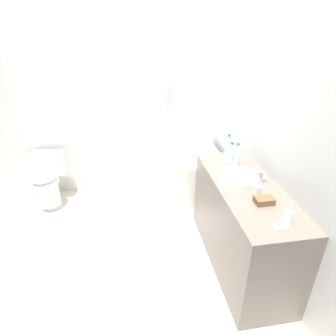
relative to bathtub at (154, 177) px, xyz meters
The scene contains 17 objects.
ground_plane 1.03m from the bathtub, 119.00° to the right, with size 3.80×3.80×0.00m, color beige.
wall_back_tiled 1.06m from the bathtub, 137.92° to the left, with size 3.20×0.10×2.32m, color silver.
wall_right_mirror 1.55m from the bathtub, 41.30° to the right, with size 0.10×2.87×2.32m, color silver.
bathtub is the anchor object (origin of this frame).
toilet 1.30m from the bathtub, behind, with size 0.39×0.53×0.66m.
vanity_counter 1.40m from the bathtub, 61.54° to the right, with size 0.52×1.39×0.85m, color #6B6056.
sink_basin 1.40m from the bathtub, 61.27° to the right, with size 0.35×0.35×0.06m, color white.
sink_faucet 1.50m from the bathtub, 53.74° to the right, with size 0.10×0.15×0.07m.
water_bottle_0 1.14m from the bathtub, 42.25° to the right, with size 0.06×0.06×0.24m.
water_bottle_1 1.28m from the bathtub, 50.84° to the right, with size 0.06×0.06×0.24m.
water_bottle_2 1.19m from the bathtub, 47.60° to the right, with size 0.06×0.06×0.20m.
drinking_glass_0 1.97m from the bathtub, 67.04° to the right, with size 0.06×0.06×0.09m, color white.
drinking_glass_1 1.62m from the bathtub, 63.19° to the right, with size 0.07×0.07×0.08m, color white.
amenity_basket 1.73m from the bathtub, 65.45° to the right, with size 0.14×0.10×0.05m, color brown.
soap_dish 1.98m from the bathtub, 69.89° to the right, with size 0.09×0.06×0.02m, color white.
bath_mat 0.69m from the bathtub, 81.95° to the right, with size 0.52×0.39×0.01m, color white.
toilet_paper_roll 1.55m from the bathtub, behind, with size 0.11×0.11×0.13m, color white.
Camera 1 is at (0.14, -2.33, 2.10)m, focal length 30.95 mm.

